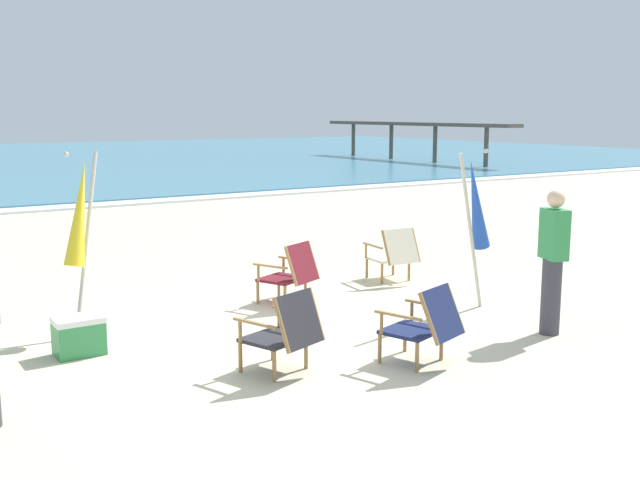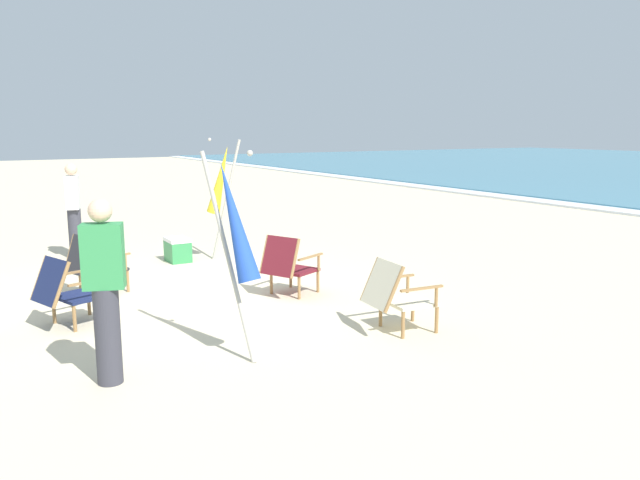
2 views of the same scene
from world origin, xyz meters
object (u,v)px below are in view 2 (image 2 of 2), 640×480
object	(u,v)px
beach_chair_front_left	(93,263)
beach_chair_back_left	(67,290)
beach_chair_front_right	(288,264)
beach_chair_far_center	(396,294)
umbrella_furled_yellow	(221,181)
umbrella_furled_blue	(235,224)
person_by_waterline	(105,290)
person_near_chairs	(74,210)
cooler_box	(178,250)

from	to	relation	value
beach_chair_front_left	beach_chair_back_left	bearing A→B (deg)	-22.30
beach_chair_front_right	beach_chair_back_left	world-z (taller)	beach_chair_front_right
beach_chair_far_center	umbrella_furled_yellow	world-z (taller)	umbrella_furled_yellow
umbrella_furled_blue	person_by_waterline	world-z (taller)	umbrella_furled_blue
beach_chair_front_left	beach_chair_far_center	world-z (taller)	beach_chair_front_left
beach_chair_front_left	umbrella_furled_yellow	bearing A→B (deg)	117.70
umbrella_furled_blue	person_near_chairs	distance (m)	5.81
beach_chair_far_center	umbrella_furled_blue	world-z (taller)	umbrella_furled_blue
beach_chair_far_center	cooler_box	xyz separation A→B (m)	(-4.82, -0.89, -0.23)
beach_chair_front_right	cooler_box	xyz separation A→B (m)	(-2.88, -0.57, -0.23)
umbrella_furled_blue	beach_chair_front_left	bearing A→B (deg)	-167.05
cooler_box	person_near_chairs	bearing A→B (deg)	-128.03
beach_chair_front_right	umbrella_furled_blue	bearing A→B (deg)	-40.17
beach_chair_front_left	beach_chair_far_center	xyz separation A→B (m)	(3.33, 2.54, -0.00)
beach_chair_far_center	person_near_chairs	size ratio (longest dim) A/B	0.49
beach_chair_far_center	beach_chair_back_left	size ratio (longest dim) A/B	0.93
beach_chair_front_right	umbrella_furled_blue	distance (m)	2.48
cooler_box	beach_chair_back_left	bearing A→B (deg)	-38.05
beach_chair_far_center	umbrella_furled_yellow	xyz separation A→B (m)	(-4.56, -0.19, 0.92)
beach_chair_front_left	person_near_chairs	bearing A→B (deg)	175.13
beach_chair_front_left	person_near_chairs	world-z (taller)	person_near_chairs
beach_chair_back_left	umbrella_furled_blue	xyz separation A→B (m)	(1.87, 1.25, 0.89)
beach_chair_back_left	umbrella_furled_yellow	size ratio (longest dim) A/B	0.42
beach_chair_back_left	cooler_box	bearing A→B (deg)	141.95
beach_chair_front_right	umbrella_furled_yellow	world-z (taller)	umbrella_furled_yellow
beach_chair_front_right	person_by_waterline	size ratio (longest dim) A/B	0.52
beach_chair_front_left	umbrella_furled_yellow	size ratio (longest dim) A/B	0.40
person_by_waterline	beach_chair_front_right	bearing A→B (deg)	123.21
beach_chair_back_left	cooler_box	distance (m)	3.53
beach_chair_front_left	umbrella_furled_blue	bearing A→B (deg)	12.95
beach_chair_back_left	person_by_waterline	xyz separation A→B (m)	(1.88, 0.04, 0.41)
umbrella_furled_blue	cooler_box	xyz separation A→B (m)	(-4.65, 0.92, -1.12)
beach_chair_front_right	beach_chair_far_center	distance (m)	1.97
person_by_waterline	cooler_box	xyz separation A→B (m)	(-4.65, 2.14, -0.64)
beach_chair_front_left	person_near_chairs	size ratio (longest dim) A/B	0.51
umbrella_furled_yellow	beach_chair_front_left	bearing A→B (deg)	-62.30
umbrella_furled_blue	cooler_box	size ratio (longest dim) A/B	4.14
beach_chair_far_center	umbrella_furled_blue	distance (m)	2.03
beach_chair_front_left	beach_chair_far_center	distance (m)	4.18
person_by_waterline	cooler_box	size ratio (longest dim) A/B	3.33
umbrella_furled_yellow	cooler_box	bearing A→B (deg)	-110.62
umbrella_furled_blue	person_near_chairs	xyz separation A→B (m)	(-5.77, -0.50, -0.48)
beach_chair_back_left	person_by_waterline	size ratio (longest dim) A/B	0.53
beach_chair_front_left	beach_chair_back_left	world-z (taller)	beach_chair_front_left
beach_chair_front_right	beach_chair_far_center	world-z (taller)	beach_chair_front_right
umbrella_furled_blue	beach_chair_far_center	bearing A→B (deg)	84.66
beach_chair_front_right	person_near_chairs	distance (m)	4.48
beach_chair_front_left	person_near_chairs	distance (m)	2.65
beach_chair_front_left	beach_chair_front_right	world-z (taller)	same
umbrella_furled_blue	person_near_chairs	bearing A→B (deg)	-175.01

